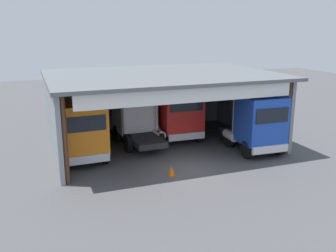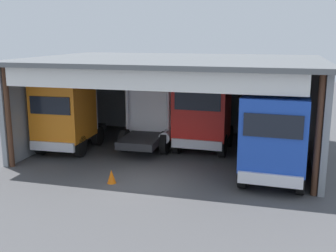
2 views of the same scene
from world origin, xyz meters
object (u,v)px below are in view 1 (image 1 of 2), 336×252
at_px(oil_drum, 99,130).
at_px(truck_blue_yard_outside, 257,123).
at_px(traffic_cone, 171,170).
at_px(truck_orange_center_bay, 82,130).
at_px(truck_white_center_left_bay, 136,114).
at_px(tool_cart, 166,124).
at_px(truck_red_left_bay, 179,113).

bearing_deg(oil_drum, truck_blue_yard_outside, -40.23).
relative_size(truck_blue_yard_outside, traffic_cone, 9.06).
height_order(truck_orange_center_bay, truck_blue_yard_outside, truck_blue_yard_outside).
height_order(truck_white_center_left_bay, tool_cart, truck_white_center_left_bay).
bearing_deg(truck_blue_yard_outside, tool_cart, -61.02).
distance_m(truck_white_center_left_bay, truck_red_left_bay, 2.89).
bearing_deg(truck_red_left_bay, truck_blue_yard_outside, 134.25).
xyz_separation_m(truck_white_center_left_bay, traffic_cone, (0.14, -6.20, -1.68)).
xyz_separation_m(truck_red_left_bay, oil_drum, (-4.84, 3.25, -1.51)).
bearing_deg(truck_blue_yard_outside, traffic_cone, 17.09).
xyz_separation_m(truck_blue_yard_outside, tool_cart, (-3.37, 6.81, -1.37)).
bearing_deg(truck_white_center_left_bay, truck_blue_yard_outside, -37.84).
bearing_deg(truck_white_center_left_bay, truck_orange_center_bay, -148.67).
distance_m(truck_red_left_bay, traffic_cone, 6.29).
relative_size(oil_drum, traffic_cone, 1.63).
xyz_separation_m(truck_orange_center_bay, oil_drum, (1.79, 5.00, -1.42)).
relative_size(truck_orange_center_bay, traffic_cone, 8.41).
height_order(oil_drum, tool_cart, tool_cart).
bearing_deg(tool_cart, traffic_cone, -108.61).
distance_m(truck_white_center_left_bay, traffic_cone, 6.43).
height_order(truck_white_center_left_bay, truck_red_left_bay, truck_red_left_bay).
bearing_deg(truck_white_center_left_bay, traffic_cone, -90.52).
bearing_deg(truck_orange_center_bay, truck_red_left_bay, -167.15).
height_order(truck_red_left_bay, tool_cart, truck_red_left_bay).
bearing_deg(traffic_cone, oil_drum, 104.12).
bearing_deg(traffic_cone, truck_blue_yard_outside, 14.42).
distance_m(truck_orange_center_bay, truck_blue_yard_outside, 10.39).
height_order(truck_blue_yard_outside, oil_drum, truck_blue_yard_outside).
distance_m(truck_orange_center_bay, truck_white_center_left_bay, 4.58).
relative_size(truck_red_left_bay, tool_cart, 4.24).
distance_m(truck_orange_center_bay, tool_cart, 8.40).
relative_size(truck_orange_center_bay, oil_drum, 5.16).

